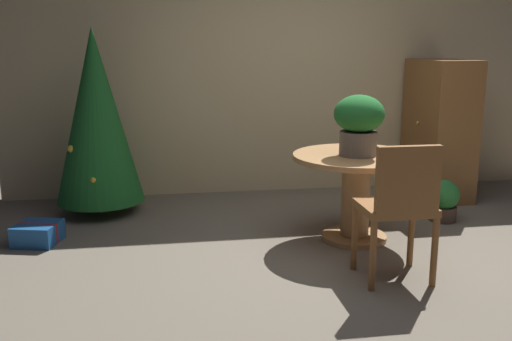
{
  "coord_description": "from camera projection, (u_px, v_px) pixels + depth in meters",
  "views": [
    {
      "loc": [
        -1.36,
        -3.74,
        1.57
      ],
      "look_at": [
        -0.72,
        0.18,
        0.67
      ],
      "focal_mm": 40.09,
      "sensor_mm": 36.0,
      "label": 1
    }
  ],
  "objects": [
    {
      "name": "ground_plane",
      "position": [
        357.0,
        262.0,
        4.16
      ],
      "size": [
        6.6,
        6.6,
        0.0
      ],
      "primitive_type": "plane",
      "color": "#756B5B"
    },
    {
      "name": "holiday_tree",
      "position": [
        96.0,
        116.0,
        5.18
      ],
      "size": [
        0.8,
        0.8,
        1.71
      ],
      "color": "brown",
      "rests_on": "ground_plane"
    },
    {
      "name": "wooden_chair_near",
      "position": [
        400.0,
        203.0,
        3.71
      ],
      "size": [
        0.46,
        0.4,
        0.94
      ],
      "color": "brown",
      "rests_on": "ground_plane"
    },
    {
      "name": "wooden_cabinet",
      "position": [
        439.0,
        129.0,
        5.83
      ],
      "size": [
        0.48,
        0.84,
        1.4
      ],
      "color": "brown",
      "rests_on": "ground_plane"
    },
    {
      "name": "flower_vase",
      "position": [
        359.0,
        122.0,
        4.4
      ],
      "size": [
        0.39,
        0.39,
        0.47
      ],
      "color": "#665B51",
      "rests_on": "round_dining_table"
    },
    {
      "name": "potted_plant",
      "position": [
        444.0,
        200.0,
        5.09
      ],
      "size": [
        0.27,
        0.27,
        0.37
      ],
      "color": "#4C382D",
      "rests_on": "ground_plane"
    },
    {
      "name": "back_wall_panel",
      "position": [
        293.0,
        68.0,
        5.99
      ],
      "size": [
        6.0,
        0.1,
        2.6
      ],
      "primitive_type": "cube",
      "color": "beige",
      "rests_on": "ground_plane"
    },
    {
      "name": "round_dining_table",
      "position": [
        356.0,
        183.0,
        4.54
      ],
      "size": [
        1.02,
        1.02,
        0.7
      ],
      "color": "#B27F4C",
      "rests_on": "ground_plane"
    },
    {
      "name": "gift_box_blue",
      "position": [
        38.0,
        233.0,
        4.54
      ],
      "size": [
        0.39,
        0.39,
        0.17
      ],
      "color": "#1E569E",
      "rests_on": "ground_plane"
    }
  ]
}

